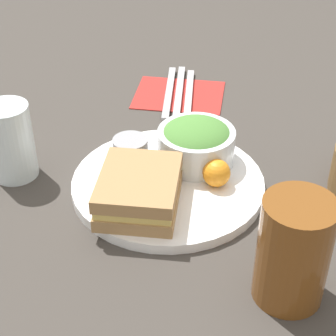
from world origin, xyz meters
The scene contains 12 objects.
ground_plane centered at (0.00, 0.00, 0.00)m, with size 4.00×4.00×0.00m, color #3D3833.
plate centered at (0.00, 0.00, 0.01)m, with size 0.27×0.27×0.01m, color white.
sandwich centered at (0.06, -0.03, 0.04)m, with size 0.13×0.10×0.05m.
salad_bowl centered at (-0.05, 0.03, 0.05)m, with size 0.11×0.11×0.06m.
dressing_cup centered at (-0.03, -0.06, 0.04)m, with size 0.05×0.05×0.04m, color #99999E.
orange_wedge centered at (0.00, 0.07, 0.03)m, with size 0.04×0.04×0.04m, color orange.
drink_glass centered at (0.17, 0.16, 0.06)m, with size 0.08×0.08×0.13m, color brown.
napkin centered at (-0.28, -0.02, 0.00)m, with size 0.13×0.16×0.00m, color #B22823.
fork centered at (-0.27, -0.04, 0.01)m, with size 0.19×0.01×0.01m, color #B2B2B7.
knife centered at (-0.28, -0.02, 0.01)m, with size 0.20×0.01×0.01m, color #B2B2B7.
spoon centered at (-0.28, -0.01, 0.01)m, with size 0.17×0.01×0.01m, color #B2B2B7.
water_glass centered at (0.00, -0.22, 0.06)m, with size 0.06×0.06×0.11m, color silver.
Camera 1 is at (0.62, 0.10, 0.48)m, focal length 60.00 mm.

